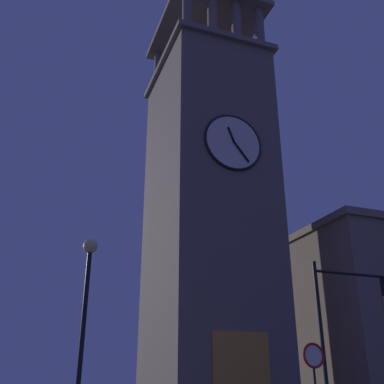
{
  "coord_description": "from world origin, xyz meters",
  "views": [
    {
      "loc": [
        11.52,
        23.78,
        1.55
      ],
      "look_at": [
        1.82,
        -2.96,
        13.41
      ],
      "focal_mm": 42.74,
      "sensor_mm": 36.0,
      "label": 1
    }
  ],
  "objects": [
    {
      "name": "traffic_signal_mid",
      "position": [
        -0.75,
        7.96,
        4.12
      ],
      "size": [
        3.71,
        0.41,
        6.2
      ],
      "color": "black",
      "rests_on": "ground_plane"
    },
    {
      "name": "no_horn_sign",
      "position": [
        2.74,
        10.76,
        2.12
      ],
      "size": [
        0.78,
        0.14,
        2.71
      ],
      "color": "black",
      "rests_on": "ground_plane"
    },
    {
      "name": "clocktower",
      "position": [
        0.68,
        -2.94,
        12.27
      ],
      "size": [
        7.43,
        9.09,
        30.85
      ],
      "color": "#75665B",
      "rests_on": "ground_plane"
    },
    {
      "name": "street_lamp",
      "position": [
        9.84,
        10.05,
        3.86
      ],
      "size": [
        0.44,
        0.44,
        5.6
      ],
      "color": "black",
      "rests_on": "ground_plane"
    }
  ]
}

